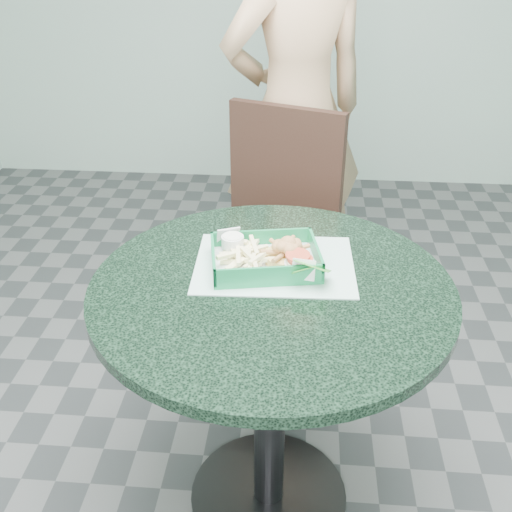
# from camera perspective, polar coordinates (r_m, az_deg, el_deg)

# --- Properties ---
(floor) EXTENTS (4.00, 5.00, 0.02)m
(floor) POSITION_cam_1_polar(r_m,az_deg,el_deg) (1.96, 1.19, -21.90)
(floor) COLOR #303335
(floor) RESTS_ON ground
(cafe_table) EXTENTS (0.88, 0.88, 0.75)m
(cafe_table) POSITION_cam_1_polar(r_m,az_deg,el_deg) (1.54, 1.42, -8.55)
(cafe_table) COLOR #242325
(cafe_table) RESTS_ON floor
(dining_chair) EXTENTS (0.45, 0.45, 0.93)m
(dining_chair) POSITION_cam_1_polar(r_m,az_deg,el_deg) (2.26, 2.62, 3.56)
(dining_chair) COLOR #422711
(dining_chair) RESTS_ON floor
(diner_person) EXTENTS (0.82, 0.70, 1.90)m
(diner_person) POSITION_cam_1_polar(r_m,az_deg,el_deg) (2.41, 3.92, 15.81)
(diner_person) COLOR tan
(diner_person) RESTS_ON floor
(placemat) EXTENTS (0.41, 0.31, 0.00)m
(placemat) POSITION_cam_1_polar(r_m,az_deg,el_deg) (1.52, 1.75, -1.44)
(placemat) COLOR #AAD3C5
(placemat) RESTS_ON cafe_table
(food_basket) EXTENTS (0.26, 0.19, 0.05)m
(food_basket) POSITION_cam_1_polar(r_m,az_deg,el_deg) (1.50, 0.86, -1.18)
(food_basket) COLOR #147C44
(food_basket) RESTS_ON placemat
(crab_sandwich) EXTENTS (0.11, 0.11, 0.07)m
(crab_sandwich) POSITION_cam_1_polar(r_m,az_deg,el_deg) (1.48, 2.91, -0.21)
(crab_sandwich) COLOR tan
(crab_sandwich) RESTS_ON food_basket
(fries_pile) EXTENTS (0.17, 0.17, 0.05)m
(fries_pile) POSITION_cam_1_polar(r_m,az_deg,el_deg) (1.50, -1.16, -0.11)
(fries_pile) COLOR #FFF3AD
(fries_pile) RESTS_ON food_basket
(sauce_ramekin) EXTENTS (0.06, 0.06, 0.03)m
(sauce_ramekin) POSITION_cam_1_polar(r_m,az_deg,el_deg) (1.53, -1.85, 1.04)
(sauce_ramekin) COLOR white
(sauce_ramekin) RESTS_ON food_basket
(garnish_cup) EXTENTS (0.11, 0.10, 0.04)m
(garnish_cup) POSITION_cam_1_polar(r_m,az_deg,el_deg) (1.43, 4.06, -1.75)
(garnish_cup) COLOR white
(garnish_cup) RESTS_ON food_basket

